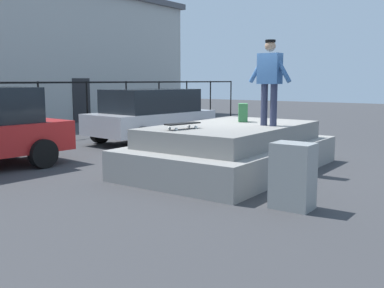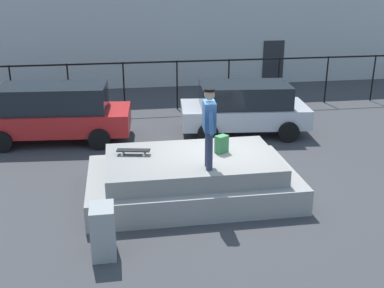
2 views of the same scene
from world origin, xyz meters
name	(u,v)px [view 1 (image 1 of 2)]	position (x,y,z in m)	size (l,w,h in m)	color
ground_plane	(239,164)	(0.00, 0.00, 0.00)	(60.00, 60.00, 0.00)	#38383A
concrete_ledge	(232,149)	(-0.64, -0.18, 0.44)	(4.78, 2.87, 0.98)	gray
skateboarder	(270,76)	(-0.40, -0.90, 1.99)	(0.27, 0.98, 1.74)	#2D334C
skateboard	(183,124)	(-1.96, 0.15, 1.08)	(0.80, 0.35, 0.12)	black
backpack	(243,113)	(0.08, -0.03, 1.18)	(0.28, 0.20, 0.41)	#33723F
car_silver_hatchback_mid	(151,114)	(1.76, 4.13, 0.87)	(4.20, 2.45, 1.63)	#B7B7BC
utility_box	(293,176)	(-2.65, -2.41, 0.50)	(0.44, 0.60, 0.99)	gray
fence_row	(39,100)	(0.00, 7.33, 1.29)	(24.06, 0.06, 1.87)	black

